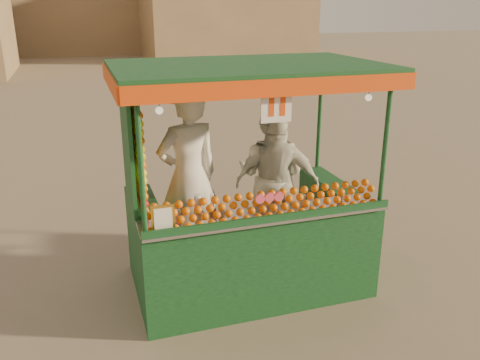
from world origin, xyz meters
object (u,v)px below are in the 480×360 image
object	(u,v)px
juice_cart	(245,222)
vendor_right	(277,183)
vendor_left	(188,176)
vendor_middle	(271,175)

from	to	relation	value
juice_cart	vendor_right	world-z (taller)	juice_cart
juice_cart	vendor_right	size ratio (longest dim) A/B	1.68
vendor_right	juice_cart	bearing A→B (deg)	52.36
vendor_left	vendor_right	size ratio (longest dim) A/B	1.20
vendor_middle	vendor_right	bearing A→B (deg)	138.23
vendor_left	vendor_middle	world-z (taller)	vendor_left
juice_cart	vendor_left	distance (m)	0.75
vendor_left	vendor_middle	bearing A→B (deg)	171.00
vendor_middle	vendor_right	size ratio (longest dim) A/B	1.06
juice_cart	vendor_right	xyz separation A→B (m)	(0.47, 0.27, 0.28)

